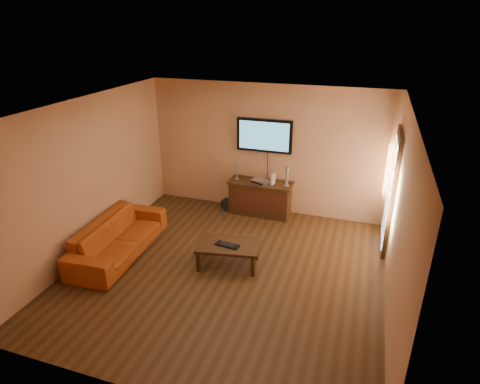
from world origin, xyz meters
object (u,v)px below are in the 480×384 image
at_px(television, 264,136).
at_px(speaker_right, 287,177).
at_px(av_receiver, 260,181).
at_px(subwoofer, 228,205).
at_px(keyboard, 227,245).
at_px(game_console, 273,179).
at_px(media_console, 260,198).
at_px(speaker_left, 237,171).
at_px(bottle, 223,213).
at_px(coffee_table, 228,247).
at_px(sofa, 118,232).

xyz_separation_m(television, speaker_right, (0.55, -0.23, -0.75)).
relative_size(av_receiver, subwoofer, 1.51).
bearing_deg(keyboard, television, 90.68).
bearing_deg(keyboard, game_console, 83.37).
bearing_deg(media_console, game_console, -3.13).
distance_m(speaker_left, av_receiver, 0.55).
distance_m(game_console, bottle, 1.29).
xyz_separation_m(television, subwoofer, (-0.72, -0.26, -1.55)).
xyz_separation_m(media_console, keyboard, (0.03, -2.11, 0.06)).
xyz_separation_m(coffee_table, subwoofer, (-0.74, 2.01, -0.25)).
xyz_separation_m(media_console, speaker_left, (-0.52, 0.02, 0.53)).
distance_m(subwoofer, bottle, 0.36).
bearing_deg(game_console, keyboard, -87.62).
height_order(coffee_table, speaker_left, speaker_left).
relative_size(media_console, subwoofer, 5.94).
bearing_deg(sofa, speaker_right, -50.80).
distance_m(coffee_table, speaker_right, 2.18).
bearing_deg(television, game_console, -40.07).
bearing_deg(speaker_left, sofa, -121.60).
bearing_deg(sofa, game_console, -47.33).
bearing_deg(bottle, media_console, 29.79).
distance_m(sofa, keyboard, 1.98).
bearing_deg(bottle, keyboard, -66.75).
xyz_separation_m(speaker_right, game_console, (-0.28, 0.00, -0.08)).
xyz_separation_m(speaker_left, subwoofer, (-0.19, -0.07, -0.78)).
height_order(speaker_right, subwoofer, speaker_right).
relative_size(speaker_left, speaker_right, 0.91).
relative_size(coffee_table, bottle, 5.93).
xyz_separation_m(av_receiver, game_console, (0.26, 0.04, 0.07)).
distance_m(television, game_console, 0.90).
bearing_deg(coffee_table, bottle, 113.59).
bearing_deg(speaker_left, av_receiver, -7.90).
height_order(speaker_left, bottle, speaker_left).
distance_m(coffee_table, subwoofer, 2.16).
relative_size(speaker_left, game_console, 1.69).
distance_m(speaker_right, av_receiver, 0.56).
relative_size(sofa, speaker_right, 5.31).
xyz_separation_m(sofa, speaker_right, (2.50, 2.27, 0.49)).
relative_size(television, game_console, 5.25).
xyz_separation_m(television, bottle, (-0.70, -0.62, -1.58)).
bearing_deg(game_console, bottle, -149.27).
xyz_separation_m(media_console, bottle, (-0.70, -0.40, -0.28)).
relative_size(sofa, av_receiver, 6.38).
distance_m(speaker_right, game_console, 0.29).
relative_size(media_console, av_receiver, 3.93).
bearing_deg(media_console, speaker_left, 177.74).
distance_m(media_console, speaker_left, 0.74).
distance_m(television, keyboard, 2.63).
bearing_deg(coffee_table, game_console, 83.00).
height_order(television, coffee_table, television).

